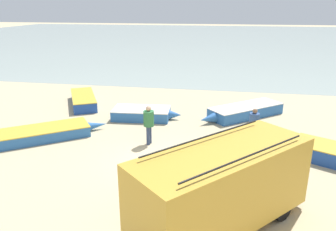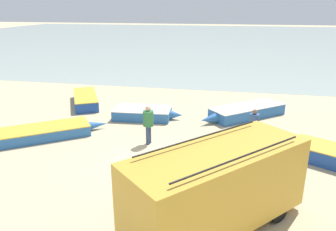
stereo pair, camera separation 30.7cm
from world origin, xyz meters
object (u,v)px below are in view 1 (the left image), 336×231
fisherman_0 (254,123)px  parked_van (223,185)px  fishing_rowboat_4 (83,99)px  fishing_rowboat_3 (143,113)px  fishing_rowboat_0 (41,133)px  fisherman_1 (149,121)px  fishing_rowboat_1 (243,111)px

fisherman_0 → parked_van: bearing=69.7°
fishing_rowboat_4 → fisherman_0: fisherman_0 is taller
fishing_rowboat_3 → fisherman_0: 6.31m
parked_van → fisherman_0: bearing=31.3°
fishing_rowboat_0 → fisherman_1: bearing=-33.0°
fishing_rowboat_3 → fisherman_1: (1.13, -3.37, 0.79)m
fishing_rowboat_1 → fishing_rowboat_4: 9.93m
parked_van → fishing_rowboat_1: parked_van is taller
fishing_rowboat_4 → fishing_rowboat_0: bearing=156.8°
fishing_rowboat_3 → fishing_rowboat_4: fishing_rowboat_4 is taller
fishing_rowboat_4 → fisherman_1: fisherman_1 is taller
fishing_rowboat_1 → fishing_rowboat_3: size_ratio=1.23×
fishing_rowboat_0 → fisherman_0: 9.80m
parked_van → fishing_rowboat_0: 9.88m
parked_van → fishing_rowboat_0: parked_van is taller
parked_van → fishing_rowboat_3: parked_van is taller
parked_van → fisherman_0: parked_van is taller
fishing_rowboat_0 → fisherman_0: bearing=-29.9°
fishing_rowboat_0 → fishing_rowboat_3: bearing=6.2°
fishing_rowboat_1 → fishing_rowboat_4: bearing=-44.6°
fishing_rowboat_1 → fisherman_0: (0.27, -3.86, 0.69)m
fishing_rowboat_4 → fishing_rowboat_1: bearing=-122.0°
parked_van → fishing_rowboat_3: (-4.48, 8.64, -1.02)m
fishing_rowboat_3 → fisherman_0: bearing=-28.4°
fishing_rowboat_0 → fishing_rowboat_3: size_ratio=1.33×
fishing_rowboat_1 → parked_van: bearing=44.1°
parked_van → fisherman_0: 6.21m
fishing_rowboat_3 → fishing_rowboat_4: (-4.45, 2.04, 0.03)m
parked_van → fisherman_1: 6.26m
fishing_rowboat_4 → parked_van: bearing=-167.9°
fishing_rowboat_0 → fisherman_0: (9.71, 1.11, 0.75)m
fisherman_0 → fisherman_1: fisherman_1 is taller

